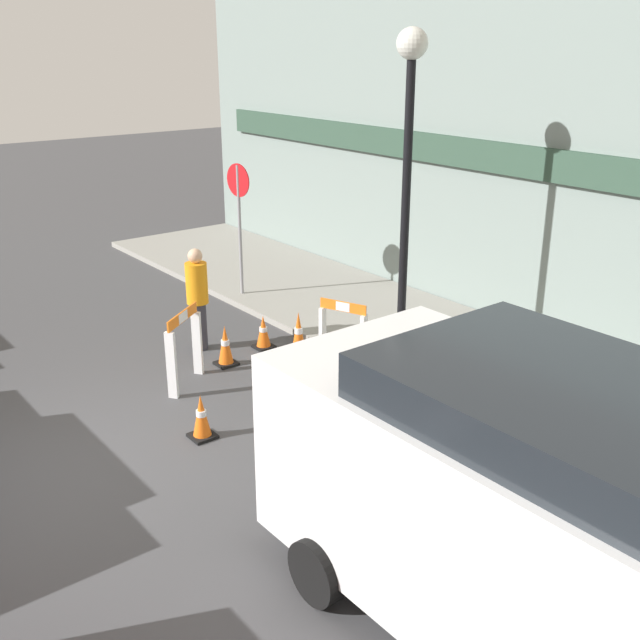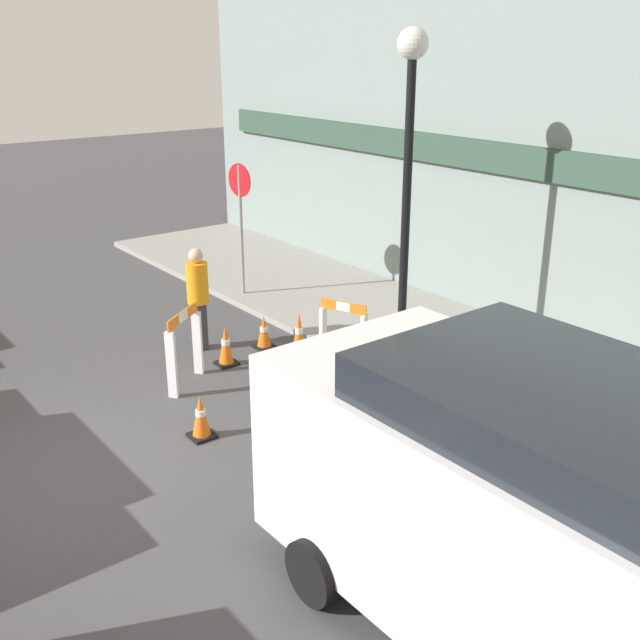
{
  "view_description": "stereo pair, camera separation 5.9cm",
  "coord_description": "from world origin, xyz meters",
  "px_view_note": "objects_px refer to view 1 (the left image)",
  "views": [
    {
      "loc": [
        7.57,
        -2.28,
        4.58
      ],
      "look_at": [
        0.06,
        3.65,
        1.0
      ],
      "focal_mm": 42.0,
      "sensor_mm": 36.0,
      "label": 1
    },
    {
      "loc": [
        7.61,
        -2.23,
        4.58
      ],
      "look_at": [
        0.06,
        3.65,
        1.0
      ],
      "focal_mm": 42.0,
      "sensor_mm": 36.0,
      "label": 2
    }
  ],
  "objects_px": {
    "streetlamp_post": "(408,149)",
    "person_worker": "(197,296)",
    "work_van": "(550,510)",
    "stop_sign": "(239,208)"
  },
  "relations": [
    {
      "from": "work_van",
      "to": "stop_sign",
      "type": "bearing_deg",
      "value": 161.94
    },
    {
      "from": "person_worker",
      "to": "work_van",
      "type": "relative_size",
      "value": 0.34
    },
    {
      "from": "streetlamp_post",
      "to": "stop_sign",
      "type": "bearing_deg",
      "value": -171.52
    },
    {
      "from": "streetlamp_post",
      "to": "work_van",
      "type": "relative_size",
      "value": 0.96
    },
    {
      "from": "streetlamp_post",
      "to": "person_worker",
      "type": "height_order",
      "value": "streetlamp_post"
    },
    {
      "from": "streetlamp_post",
      "to": "person_worker",
      "type": "bearing_deg",
      "value": -130.25
    },
    {
      "from": "streetlamp_post",
      "to": "person_worker",
      "type": "distance_m",
      "value": 3.87
    },
    {
      "from": "streetlamp_post",
      "to": "stop_sign",
      "type": "xyz_separation_m",
      "value": [
        -3.7,
        -0.55,
        -1.4
      ]
    },
    {
      "from": "stop_sign",
      "to": "person_worker",
      "type": "xyz_separation_m",
      "value": [
        1.66,
        -1.85,
        -0.85
      ]
    },
    {
      "from": "stop_sign",
      "to": "person_worker",
      "type": "distance_m",
      "value": 2.63
    }
  ]
}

